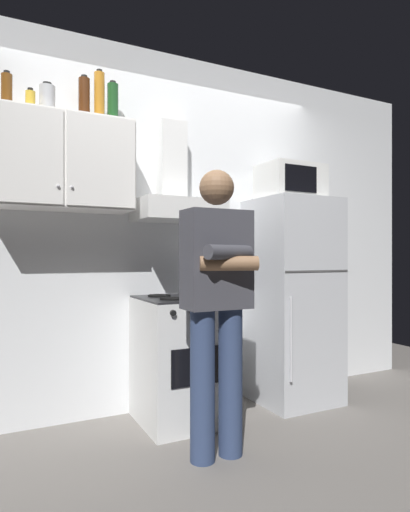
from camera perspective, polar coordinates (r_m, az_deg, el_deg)
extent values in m
plane|color=slate|center=(3.03, 0.00, -22.33)|extent=(7.00, 7.00, 0.00)
cube|color=white|center=(3.35, -4.58, 3.41)|extent=(4.80, 0.10, 2.70)
cube|color=white|center=(2.98, -18.62, 11.63)|extent=(0.90, 0.34, 0.60)
cube|color=white|center=(2.78, -22.81, 12.46)|extent=(0.43, 0.01, 0.58)
cube|color=white|center=(2.85, -13.52, 12.17)|extent=(0.43, 0.01, 0.58)
sphere|color=#B2B2B7|center=(2.75, -18.91, 8.77)|extent=(0.02, 0.02, 0.02)
sphere|color=#B2B2B7|center=(2.77, -17.25, 8.74)|extent=(0.02, 0.02, 0.02)
cube|color=silver|center=(3.09, -2.98, -13.57)|extent=(0.60, 0.60, 0.85)
cube|color=black|center=(3.02, -2.98, -5.59)|extent=(0.59, 0.59, 0.01)
cube|color=black|center=(2.82, -0.43, -14.39)|extent=(0.42, 0.01, 0.24)
cylinder|color=black|center=(2.86, -4.42, -5.66)|extent=(0.16, 0.16, 0.01)
cylinder|color=black|center=(2.97, 0.27, -5.46)|extent=(0.16, 0.16, 0.01)
cylinder|color=black|center=(3.08, -6.10, -5.25)|extent=(0.16, 0.16, 0.01)
cylinder|color=black|center=(3.18, -1.69, -5.09)|extent=(0.16, 0.16, 0.01)
cylinder|color=black|center=(2.66, -4.26, -7.55)|extent=(0.04, 0.02, 0.04)
cylinder|color=black|center=(2.71, -1.70, -7.41)|extent=(0.04, 0.02, 0.04)
cylinder|color=black|center=(2.78, 0.95, -7.24)|extent=(0.04, 0.02, 0.04)
cylinder|color=black|center=(2.84, 3.30, -7.09)|extent=(0.04, 0.02, 0.04)
cube|color=white|center=(3.10, -3.57, 6.02)|extent=(0.60, 0.44, 0.15)
cube|color=white|center=(3.28, -4.54, 12.30)|extent=(0.20, 0.16, 0.60)
cube|color=silver|center=(3.51, 11.46, -5.73)|extent=(0.60, 0.60, 1.60)
cube|color=#4C4C4C|center=(3.26, 14.73, -1.94)|extent=(0.59, 0.01, 0.01)
cylinder|color=silver|center=(3.15, 11.39, -10.81)|extent=(0.02, 0.02, 0.60)
cube|color=silver|center=(3.56, 11.26, 9.53)|extent=(0.48, 0.36, 0.28)
cube|color=black|center=(3.39, 12.64, 10.01)|extent=(0.30, 0.01, 0.20)
cylinder|color=navy|center=(2.51, -0.34, -16.79)|extent=(0.14, 0.14, 0.85)
cylinder|color=navy|center=(2.59, 3.39, -16.25)|extent=(0.14, 0.14, 0.85)
cube|color=#3F3F47|center=(2.44, 1.56, -0.46)|extent=(0.38, 0.20, 0.56)
cylinder|color=#3F3F47|center=(2.32, 3.18, 0.50)|extent=(0.33, 0.17, 0.08)
cylinder|color=#8C6647|center=(2.32, 3.18, -0.98)|extent=(0.33, 0.17, 0.08)
sphere|color=#8C6647|center=(2.47, 1.56, 9.08)|extent=(0.20, 0.20, 0.20)
cylinder|color=#B7BABF|center=(2.96, 0.27, -4.34)|extent=(0.17, 0.17, 0.10)
cylinder|color=black|center=(2.91, -1.68, -3.69)|extent=(0.05, 0.01, 0.01)
cylinder|color=black|center=(3.01, 2.15, -3.57)|extent=(0.05, 0.01, 0.01)
cylinder|color=#19471E|center=(3.19, -12.15, 19.05)|extent=(0.07, 0.07, 0.28)
cylinder|color=black|center=(3.24, -12.15, 21.57)|extent=(0.04, 0.04, 0.02)
cylinder|color=#47230F|center=(3.11, -15.75, 19.42)|extent=(0.07, 0.07, 0.27)
cylinder|color=black|center=(3.16, -15.75, 21.90)|extent=(0.04, 0.04, 0.02)
cylinder|color=#B2B5BA|center=(3.10, -20.23, 18.75)|extent=(0.10, 0.10, 0.19)
cylinder|color=black|center=(3.14, -20.23, 20.60)|extent=(0.05, 0.05, 0.02)
cylinder|color=gold|center=(3.02, -22.19, 18.52)|extent=(0.06, 0.06, 0.12)
cylinder|color=black|center=(3.04, -22.19, 19.75)|extent=(0.03, 0.03, 0.02)
cylinder|color=brown|center=(3.09, -24.84, 19.11)|extent=(0.07, 0.07, 0.22)
cylinder|color=black|center=(3.13, -24.84, 21.23)|extent=(0.04, 0.04, 0.02)
cylinder|color=#B7721E|center=(3.12, -13.86, 19.84)|extent=(0.07, 0.07, 0.32)
cylinder|color=black|center=(3.18, -13.86, 22.71)|extent=(0.04, 0.04, 0.02)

